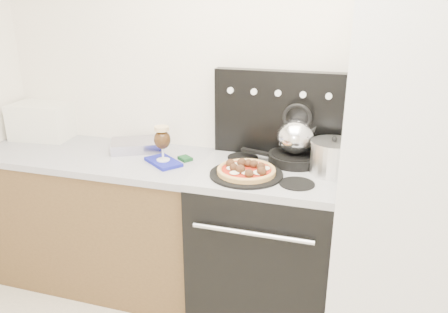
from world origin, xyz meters
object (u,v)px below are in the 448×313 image
at_px(base_cabinet, 101,220).
at_px(tea_kettle, 296,133).
at_px(fridge, 406,181).
at_px(pizza_pan, 246,174).
at_px(oven_mitt, 163,162).
at_px(stove_body, 265,246).
at_px(stock_pot, 333,158).
at_px(pizza, 246,169).
at_px(skillet, 295,158).
at_px(beer_glass, 162,143).
at_px(toaster_oven, 43,120).

bearing_deg(base_cabinet, tea_kettle, 6.12).
bearing_deg(fridge, pizza_pan, -174.00).
height_order(base_cabinet, oven_mitt, oven_mitt).
bearing_deg(stove_body, stock_pot, 8.32).
xyz_separation_m(pizza, skillet, (0.22, 0.27, -0.01)).
bearing_deg(tea_kettle, beer_glass, -149.89).
distance_m(toaster_oven, pizza, 1.55).
relative_size(oven_mitt, pizza, 0.75).
relative_size(base_cabinet, pizza_pan, 3.72).
bearing_deg(oven_mitt, pizza_pan, -9.16).
bearing_deg(stock_pot, toaster_oven, 175.22).
height_order(base_cabinet, fridge, fridge).
bearing_deg(pizza, stove_body, 49.20).
distance_m(fridge, oven_mitt, 1.31).
xyz_separation_m(base_cabinet, skillet, (1.23, 0.13, 0.52)).
relative_size(base_cabinet, pizza, 4.69).
height_order(tea_kettle, stock_pot, tea_kettle).
bearing_deg(tea_kettle, pizza_pan, -113.14).
height_order(oven_mitt, pizza_pan, pizza_pan).
relative_size(pizza, stock_pot, 1.32).
bearing_deg(beer_glass, fridge, 0.00).
bearing_deg(beer_glass, tea_kettle, 13.90).
bearing_deg(stove_body, pizza, -130.80).
distance_m(pizza, stock_pot, 0.46).
bearing_deg(oven_mitt, beer_glass, 0.00).
relative_size(stove_body, skillet, 2.93).
relative_size(oven_mitt, beer_glass, 1.12).
height_order(oven_mitt, tea_kettle, tea_kettle).
height_order(fridge, skillet, fridge).
bearing_deg(stock_pot, oven_mitt, -175.52).
relative_size(pizza, tea_kettle, 1.28).
bearing_deg(pizza, tea_kettle, 50.64).
distance_m(stove_body, pizza_pan, 0.51).
relative_size(pizza, skillet, 1.03).
xyz_separation_m(toaster_oven, oven_mitt, (1.00, -0.24, -0.11)).
distance_m(pizza_pan, tea_kettle, 0.38).
relative_size(tea_kettle, stock_pot, 1.03).
relative_size(base_cabinet, stove_body, 1.65).
relative_size(pizza_pan, tea_kettle, 1.61).
relative_size(fridge, pizza_pan, 4.87).
bearing_deg(fridge, tea_kettle, 162.50).
height_order(beer_glass, tea_kettle, tea_kettle).
bearing_deg(pizza_pan, stove_body, 49.20).
bearing_deg(tea_kettle, skillet, 0.00).
bearing_deg(pizza_pan, fridge, 6.00).
bearing_deg(pizza, pizza_pan, 0.00).
relative_size(beer_glass, stock_pot, 0.89).
relative_size(toaster_oven, pizza, 1.23).
distance_m(fridge, skillet, 0.60).
xyz_separation_m(oven_mitt, tea_kettle, (0.73, 0.18, 0.18)).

